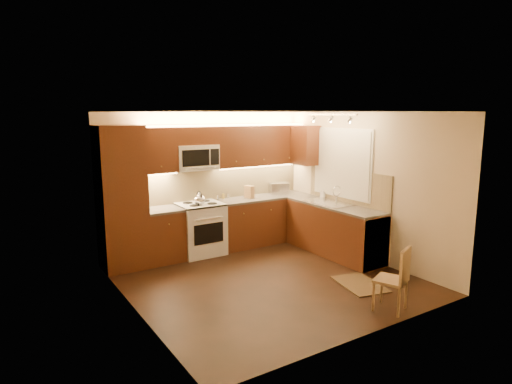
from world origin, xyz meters
TOP-DOWN VIEW (x-y plane):
  - floor at (0.00, 0.00)m, footprint 4.00×4.00m
  - ceiling at (0.00, 0.00)m, footprint 4.00×4.00m
  - wall_back at (0.00, 2.00)m, footprint 4.00×0.01m
  - wall_front at (0.00, -2.00)m, footprint 4.00×0.01m
  - wall_left at (-2.00, 0.00)m, footprint 0.01×4.00m
  - wall_right at (2.00, 0.00)m, footprint 0.01×4.00m
  - pantry at (-1.65, 1.70)m, footprint 0.70×0.60m
  - base_cab_back_left at (-0.99, 1.70)m, footprint 0.62×0.60m
  - counter_back_left at (-0.99, 1.70)m, footprint 0.62×0.60m
  - base_cab_back_right at (1.04, 1.70)m, footprint 1.92×0.60m
  - counter_back_right at (1.04, 1.70)m, footprint 1.92×0.60m
  - base_cab_right at (1.70, 0.40)m, footprint 0.60×2.00m
  - counter_right at (1.70, 0.40)m, footprint 0.60×2.00m
  - dishwasher at (1.70, -0.30)m, footprint 0.58×0.60m
  - backsplash_back at (0.35, 1.99)m, footprint 3.30×0.02m
  - backsplash_right at (1.99, 0.40)m, footprint 0.02×2.00m
  - upper_cab_back_left at (-0.99, 1.82)m, footprint 0.62×0.35m
  - upper_cab_back_right at (1.04, 1.82)m, footprint 1.92×0.35m
  - upper_cab_bridge at (-0.30, 1.82)m, footprint 0.76×0.35m
  - upper_cab_right_corner at (1.82, 1.40)m, footprint 0.35×0.50m
  - stove at (-0.30, 1.68)m, footprint 0.76×0.65m
  - microwave at (-0.30, 1.81)m, footprint 0.76×0.38m
  - window_frame at (1.99, 0.55)m, footprint 0.03×1.44m
  - window_blinds at (1.97, 0.55)m, footprint 0.02×1.36m
  - sink at (1.70, 0.55)m, footprint 0.52×0.86m
  - faucet at (1.88, 0.55)m, footprint 0.20×0.04m
  - track_light_bar at (1.55, 0.40)m, footprint 0.04×1.20m
  - kettle at (-0.36, 1.55)m, footprint 0.23×0.23m
  - toaster_oven at (1.49, 1.80)m, footprint 0.44×0.38m
  - knife_block at (0.75, 1.72)m, footprint 0.15×0.19m
  - spice_jar_a at (0.14, 1.84)m, footprint 0.05×0.05m
  - spice_jar_b at (0.14, 1.86)m, footprint 0.05×0.05m
  - spice_jar_c at (0.40, 1.92)m, footprint 0.05×0.05m
  - spice_jar_d at (0.30, 1.92)m, footprint 0.05×0.05m
  - soap_bottle at (1.94, 0.99)m, footprint 0.09×0.09m
  - rug at (1.03, -0.90)m, footprint 0.71×0.91m
  - dining_chair at (0.74, -1.69)m, footprint 0.49×0.49m

SIDE VIEW (x-z plane):
  - floor at x=0.00m, z-range -0.01..0.01m
  - rug at x=1.03m, z-range 0.00..0.01m
  - dining_chair at x=0.74m, z-range 0.00..0.84m
  - base_cab_back_left at x=-0.99m, z-range 0.00..0.86m
  - base_cab_back_right at x=1.04m, z-range 0.00..0.86m
  - base_cab_right at x=1.70m, z-range 0.00..0.86m
  - dishwasher at x=1.70m, z-range 0.01..0.85m
  - stove at x=-0.30m, z-range 0.00..0.92m
  - counter_back_left at x=-0.99m, z-range 0.86..0.90m
  - counter_back_right at x=1.04m, z-range 0.86..0.90m
  - counter_right at x=1.70m, z-range 0.86..0.90m
  - spice_jar_b at x=0.14m, z-range 0.90..0.99m
  - spice_jar_c at x=0.40m, z-range 0.90..0.99m
  - spice_jar_d at x=0.30m, z-range 0.90..1.00m
  - spice_jar_a at x=0.14m, z-range 0.90..1.00m
  - sink at x=1.70m, z-range 0.90..1.05m
  - soap_bottle at x=1.94m, z-range 0.90..1.07m
  - toaster_oven at x=1.49m, z-range 0.90..1.12m
  - knife_block at x=0.75m, z-range 0.90..1.14m
  - kettle at x=-0.36m, z-range 0.92..1.17m
  - faucet at x=1.88m, z-range 0.90..1.20m
  - pantry at x=-1.65m, z-range 0.00..2.30m
  - backsplash_back at x=0.35m, z-range 0.90..1.50m
  - backsplash_right at x=1.99m, z-range 0.90..1.50m
  - wall_back at x=0.00m, z-range 0.00..2.50m
  - wall_front at x=0.00m, z-range 0.00..2.50m
  - wall_left at x=-2.00m, z-range 0.00..2.50m
  - wall_right at x=2.00m, z-range 0.00..2.50m
  - window_frame at x=1.99m, z-range 0.98..2.22m
  - window_blinds at x=1.97m, z-range 1.02..2.18m
  - microwave at x=-0.30m, z-range 1.50..1.94m
  - upper_cab_back_left at x=-0.99m, z-range 1.50..2.25m
  - upper_cab_back_right at x=1.04m, z-range 1.50..2.25m
  - upper_cab_right_corner at x=1.82m, z-range 1.50..2.25m
  - upper_cab_bridge at x=-0.30m, z-range 1.94..2.25m
  - track_light_bar at x=1.55m, z-range 2.44..2.48m
  - ceiling at x=0.00m, z-range 2.50..2.50m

